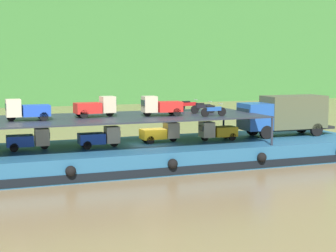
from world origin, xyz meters
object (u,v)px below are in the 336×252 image
cargo_barge (150,154)px  mini_truck_lower_mid (100,137)px  mini_truck_lower_aft (29,139)px  mini_truck_upper_fore (96,107)px  mini_truck_lower_fore (160,133)px  mini_truck_lower_bow (217,131)px  motorcycle_upper_centre (203,107)px  motorcycle_upper_port (213,110)px  mini_truck_upper_mid (27,110)px  motorcycle_upper_stbd (189,105)px  mini_truck_upper_bow (161,106)px  covered_lorry (285,114)px

cargo_barge → mini_truck_lower_mid: size_ratio=11.67×
mini_truck_lower_aft → mini_truck_upper_fore: bearing=-0.8°
mini_truck_lower_fore → mini_truck_lower_bow: 4.26m
mini_truck_lower_mid → mini_truck_lower_bow: (8.83, 0.22, 0.00)m
mini_truck_lower_mid → mini_truck_lower_fore: 4.67m
cargo_barge → motorcycle_upper_centre: motorcycle_upper_centre is taller
mini_truck_lower_mid → mini_truck_lower_fore: bearing=9.4°
mini_truck_lower_mid → mini_truck_upper_fore: size_ratio=0.99×
mini_truck_lower_aft → motorcycle_upper_port: motorcycle_upper_port is taller
mini_truck_upper_mid → motorcycle_upper_stbd: bearing=12.0°
mini_truck_upper_mid → mini_truck_upper_bow: size_ratio=0.99×
motorcycle_upper_stbd → mini_truck_lower_mid: bearing=-161.3°
mini_truck_upper_mid → motorcycle_upper_centre: (12.40, 0.38, -0.26)m
mini_truck_lower_aft → motorcycle_upper_port: (12.02, -2.56, 1.74)m
cargo_barge → mini_truck_lower_mid: (-3.67, -0.31, 1.44)m
mini_truck_lower_aft → mini_truck_lower_mid: (4.55, -0.66, 0.00)m
mini_truck_upper_fore → mini_truck_lower_fore: bearing=2.1°
motorcycle_upper_port → mini_truck_upper_fore: bearing=161.7°
mini_truck_lower_fore → cargo_barge: bearing=-153.9°
covered_lorry → motorcycle_upper_port: 7.71m
mini_truck_lower_mid → motorcycle_upper_centre: size_ratio=1.45×
motorcycle_upper_port → motorcycle_upper_centre: size_ratio=1.00×
cargo_barge → mini_truck_lower_bow: 5.36m
motorcycle_upper_port → covered_lorry: bearing=18.3°
cargo_barge → mini_truck_lower_bow: bearing=-1.0°
mini_truck_upper_mid → motorcycle_upper_port: bearing=-8.7°
mini_truck_upper_fore → motorcycle_upper_port: bearing=-18.3°
mini_truck_lower_bow → mini_truck_upper_mid: mini_truck_upper_mid is taller
mini_truck_upper_mid → motorcycle_upper_stbd: size_ratio=1.45×
mini_truck_lower_mid → motorcycle_upper_centre: motorcycle_upper_centre is taller
mini_truck_lower_aft → motorcycle_upper_stbd: (12.14, 1.91, 1.74)m
mini_truck_lower_aft → motorcycle_upper_stbd: size_ratio=1.46×
mini_truck_upper_fore → motorcycle_upper_centre: bearing=-1.9°
mini_truck_lower_bow → motorcycle_upper_stbd: size_ratio=1.44×
cargo_barge → mini_truck_upper_bow: size_ratio=11.58×
covered_lorry → mini_truck_upper_mid: 19.48m
cargo_barge → motorcycle_upper_port: bearing=-30.2°
covered_lorry → motorcycle_upper_centre: (-7.04, -0.17, 0.74)m
mini_truck_upper_bow → mini_truck_lower_aft: bearing=174.0°
mini_truck_upper_fore → mini_truck_upper_bow: (4.37, -0.87, 0.00)m
covered_lorry → mini_truck_upper_bow: mini_truck_upper_bow is taller
motorcycle_upper_centre → mini_truck_lower_aft: bearing=178.5°
mini_truck_upper_fore → motorcycle_upper_centre: (7.81, -0.26, -0.26)m
mini_truck_lower_mid → mini_truck_upper_bow: bearing=-3.6°
mini_truck_lower_bow → motorcycle_upper_stbd: 3.18m
mini_truck_lower_aft → motorcycle_upper_port: size_ratio=1.46×
mini_truck_lower_aft → motorcycle_upper_stbd: motorcycle_upper_stbd is taller
mini_truck_lower_aft → mini_truck_lower_mid: bearing=-8.2°
covered_lorry → cargo_barge: bearing=-179.0°
mini_truck_lower_mid → motorcycle_upper_port: 7.90m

